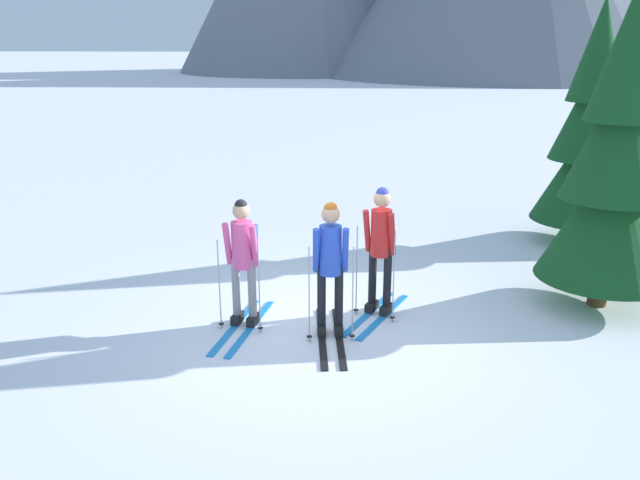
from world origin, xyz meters
TOP-DOWN VIEW (x-y plane):
  - ground_plane at (0.00, 0.00)m, footprint 400.00×400.00m
  - skier_in_pink at (-0.99, 0.07)m, footprint 0.63×1.78m
  - skier_in_blue at (0.14, -0.21)m, footprint 0.61×1.76m
  - skier_in_red at (0.80, 0.49)m, footprint 1.00×1.64m
  - pine_tree_near at (4.71, 4.01)m, footprint 1.81×1.81m
  - pine_tree_mid at (3.94, 0.93)m, footprint 1.83×1.83m

SIDE VIEW (x-z plane):
  - ground_plane at x=0.00m, z-range 0.00..0.00m
  - skier_in_pink at x=-0.99m, z-range 0.11..1.83m
  - skier_in_blue at x=0.14m, z-range 0.09..1.85m
  - skier_in_red at x=0.80m, z-range 0.10..1.89m
  - pine_tree_near at x=4.71m, z-range -0.19..4.19m
  - pine_tree_mid at x=3.94m, z-range -0.19..4.23m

